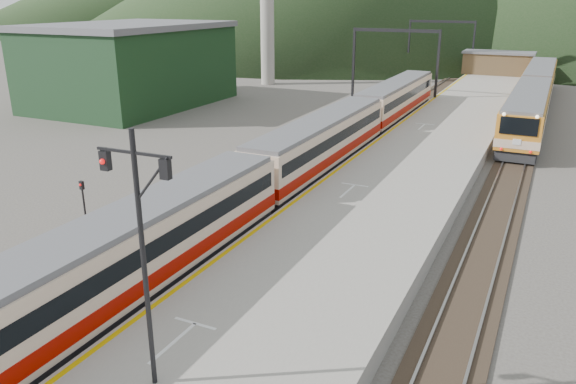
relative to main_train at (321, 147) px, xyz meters
The scene contains 13 objects.
track_main 12.78m from the main_train, 90.00° to the left, with size 2.60×200.00×0.23m.
track_far 13.72m from the main_train, 111.57° to the left, with size 2.60×200.00×0.23m.
track_second 17.19m from the main_train, 47.73° to the left, with size 2.60×200.00×0.23m.
platform 12.11m from the main_train, 62.27° to the left, with size 8.00×100.00×1.00m, color gray.
gantry_near 28.05m from the main_train, 95.88° to the left, with size 9.55×0.25×8.00m.
gantry_far 52.86m from the main_train, 93.10° to the left, with size 9.55×0.25×8.00m.
warehouse 31.70m from the main_train, 152.38° to the left, with size 14.50×20.50×8.60m.
station_shed 50.96m from the main_train, 83.69° to the left, with size 9.40×4.40×3.10m.
main_train is the anchor object (origin of this frame).
second_train 30.22m from the main_train, 67.63° to the left, with size 3.01×40.99×3.68m.
signal_mast 23.81m from the main_train, 79.02° to the right, with size 2.20×0.23×7.24m.
short_signal_b 5.83m from the main_train, 126.98° to the left, with size 0.26×0.22×2.27m.
short_signal_c 15.41m from the main_train, 120.58° to the right, with size 0.23×0.18×2.27m.
Camera 1 is at (13.47, -5.94, 11.19)m, focal length 35.00 mm.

